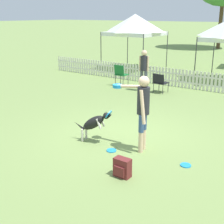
# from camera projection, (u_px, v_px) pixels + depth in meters

# --- Properties ---
(ground_plane) EXTENTS (240.00, 240.00, 0.00)m
(ground_plane) POSITION_uv_depth(u_px,v_px,m) (125.00, 136.00, 8.09)
(ground_plane) COLOR olive
(handler_person) EXTENTS (1.09, 0.48, 1.76)m
(handler_person) POSITION_uv_depth(u_px,v_px,m) (142.00, 104.00, 6.95)
(handler_person) COLOR beige
(handler_person) RESTS_ON ground_plane
(leaping_dog) EXTENTS (1.05, 0.41, 0.87)m
(leaping_dog) POSITION_uv_depth(u_px,v_px,m) (94.00, 123.00, 7.59)
(leaping_dog) COLOR black
(leaping_dog) RESTS_ON ground_plane
(frisbee_near_handler) EXTENTS (0.23, 0.23, 0.02)m
(frisbee_near_handler) POSITION_uv_depth(u_px,v_px,m) (111.00, 150.00, 7.22)
(frisbee_near_handler) COLOR #1E8CD8
(frisbee_near_handler) RESTS_ON ground_plane
(frisbee_near_dog) EXTENTS (0.23, 0.23, 0.02)m
(frisbee_near_dog) POSITION_uv_depth(u_px,v_px,m) (186.00, 165.00, 6.52)
(frisbee_near_dog) COLOR #1E8CD8
(frisbee_near_dog) RESTS_ON ground_plane
(backpack_on_grass) EXTENTS (0.33, 0.23, 0.38)m
(backpack_on_grass) POSITION_uv_depth(u_px,v_px,m) (122.00, 168.00, 6.04)
(backpack_on_grass) COLOR maroon
(backpack_on_grass) RESTS_ON ground_plane
(picket_fence) EXTENTS (17.15, 0.04, 0.78)m
(picket_fence) POSITION_uv_depth(u_px,v_px,m) (208.00, 82.00, 12.71)
(picket_fence) COLOR silver
(picket_fence) RESTS_ON ground_plane
(folding_chair_blue_left) EXTENTS (0.53, 0.54, 0.79)m
(folding_chair_blue_left) POSITION_uv_depth(u_px,v_px,m) (160.00, 81.00, 12.39)
(folding_chair_blue_left) COLOR #333338
(folding_chair_blue_left) RESTS_ON ground_plane
(folding_chair_center) EXTENTS (0.49, 0.51, 0.93)m
(folding_chair_center) POSITION_uv_depth(u_px,v_px,m) (121.00, 73.00, 13.63)
(folding_chair_center) COLOR #333338
(folding_chair_center) RESTS_ON ground_plane
(canopy_tent_secondary) EXTENTS (2.74, 2.74, 3.03)m
(canopy_tent_secondary) POSITION_uv_depth(u_px,v_px,m) (135.00, 25.00, 17.13)
(canopy_tent_secondary) COLOR #333338
(canopy_tent_secondary) RESTS_ON ground_plane
(spectator_standing) EXTENTS (0.41, 0.27, 1.67)m
(spectator_standing) POSITION_uv_depth(u_px,v_px,m) (144.00, 66.00, 12.53)
(spectator_standing) COLOR #474C5B
(spectator_standing) RESTS_ON ground_plane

